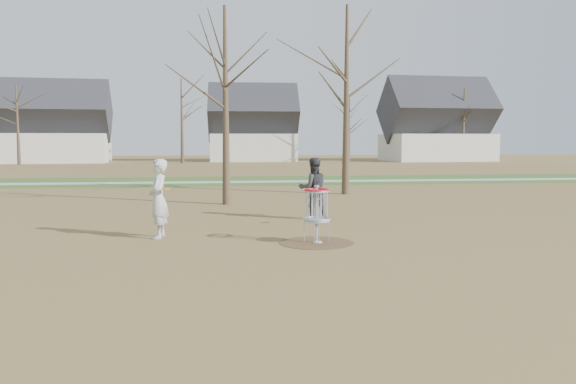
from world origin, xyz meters
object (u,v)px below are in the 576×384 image
object	(u,v)px
player_standing	(158,199)
disc_golf_basket	(317,205)
player_throwing	(313,188)
disc_grounded	(318,242)

from	to	relation	value
player_standing	disc_golf_basket	world-z (taller)	player_standing
player_throwing	disc_golf_basket	world-z (taller)	player_throwing
disc_golf_basket	disc_grounded	bearing A→B (deg)	27.65
player_standing	disc_grounded	xyz separation A→B (m)	(3.86, -1.15, -0.98)
player_standing	player_throwing	world-z (taller)	player_standing
player_standing	disc_grounded	world-z (taller)	player_standing
player_standing	disc_golf_basket	xyz separation A→B (m)	(3.83, -1.17, -0.09)
disc_grounded	player_throwing	bearing A→B (deg)	81.73
disc_grounded	disc_golf_basket	xyz separation A→B (m)	(-0.03, -0.02, 0.89)
disc_grounded	disc_golf_basket	distance (m)	0.89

